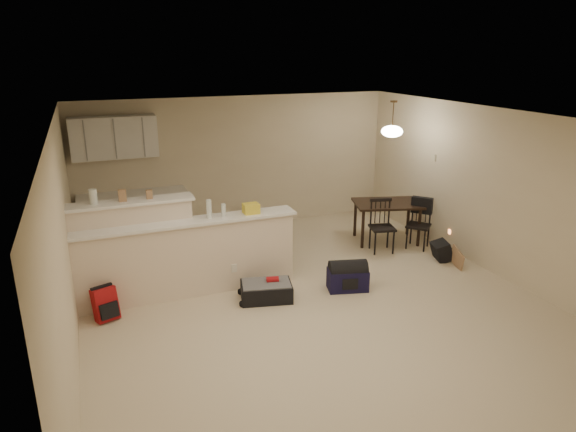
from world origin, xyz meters
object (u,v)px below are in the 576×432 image
pendant_lamp (392,131)px  dining_chair_near (382,226)px  dining_chair_far (419,224)px  dining_table (387,207)px  red_backpack (105,304)px  navy_duffel (348,279)px  black_daypack (441,251)px  suitcase (266,291)px

pendant_lamp → dining_chair_near: 1.63m
dining_chair_near → dining_chair_far: 0.68m
dining_table → red_backpack: 5.00m
pendant_lamp → dining_chair_far: pendant_lamp is taller
dining_chair_far → navy_duffel: size_ratio=1.52×
navy_duffel → red_backpack: bearing=-172.0°
black_daypack → dining_chair_far: bearing=21.9°
dining_chair_near → dining_chair_far: size_ratio=1.05×
dining_chair_near → navy_duffel: size_ratio=1.60×
dining_chair_far → suitcase: size_ratio=1.24×
navy_duffel → black_daypack: 2.00m
suitcase → navy_duffel: size_ratio=1.23×
dining_table → dining_chair_far: bearing=-39.9°
pendant_lamp → dining_chair_far: 1.67m
dining_table → dining_chair_near: (-0.34, -0.41, -0.18)m
red_backpack → dining_table: bearing=-6.3°
dining_table → dining_chair_near: bearing=-113.1°
pendant_lamp → red_backpack: bearing=-167.0°
red_backpack → black_daypack: bearing=-19.0°
dining_chair_far → pendant_lamp: bearing=172.0°
pendant_lamp → suitcase: (-2.77, -1.36, -1.87)m
dining_chair_near → black_daypack: 1.04m
suitcase → black_daypack: size_ratio=2.05×
suitcase → red_backpack: (-2.09, 0.24, 0.10)m
suitcase → black_daypack: bearing=18.1°
pendant_lamp → dining_chair_far: size_ratio=0.72×
navy_duffel → dining_chair_far: bearing=42.5°
dining_chair_far → black_daypack: (0.05, -0.60, -0.28)m
pendant_lamp → suitcase: pendant_lamp is taller
dining_chair_near → suitcase: dining_chair_near is taller
dining_table → black_daypack: (0.38, -1.09, -0.48)m
dining_chair_far → red_backpack: 5.23m
dining_table → pendant_lamp: size_ratio=2.14×
dining_chair_near → navy_duffel: dining_chair_near is taller
dining_table → dining_chair_far: 0.63m
dining_chair_near → pendant_lamp: bearing=64.0°
dining_chair_far → navy_duffel: dining_chair_far is taller
pendant_lamp → dining_chair_near: bearing=-129.8°
navy_duffel → black_daypack: size_ratio=1.67×
navy_duffel → dining_chair_near: bearing=56.2°
dining_chair_far → red_backpack: bearing=-124.5°
suitcase → navy_duffel: (1.19, -0.14, 0.04)m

